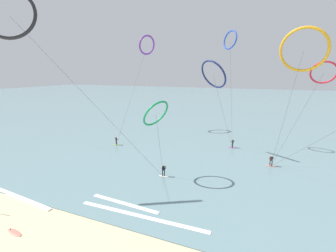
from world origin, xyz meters
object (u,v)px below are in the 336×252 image
kite_violet (147,45)px  surfer_magenta (233,144)px  surfer_coral (271,161)px  kite_navy (213,74)px  kite_amber (304,50)px  kite_cobalt (230,40)px  surfboard_spare (15,232)px  surfer_lime (116,141)px  kite_crimson (324,73)px  kite_emerald (156,114)px  kite_charcoal (9,14)px  surfer_ivory (164,171)px

kite_violet → surfer_magenta: bearing=93.7°
surfer_coral → kite_navy: kite_navy is taller
surfer_magenta → kite_amber: 20.45m
kite_cobalt → kite_amber: bearing=-7.7°
surfer_coral → kite_navy: size_ratio=0.11×
kite_cobalt → surfboard_spare: bearing=-69.8°
surfer_lime → kite_crimson: (33.19, 3.29, 12.96)m
kite_emerald → kite_navy: bearing=179.5°
kite_navy → kite_cobalt: bearing=-71.4°
kite_cobalt → kite_charcoal: kite_charcoal is taller
kite_emerald → surfer_magenta: bearing=173.8°
surfer_lime → surfboard_spare: size_ratio=0.87×
surfer_magenta → kite_navy: bearing=107.1°
surfer_magenta → surfer_coral: 9.39m
surfer_ivory → kite_crimson: kite_crimson is taller
kite_navy → surfboard_spare: kite_navy is taller
surfer_magenta → kite_emerald: (-7.86, -16.61, 7.90)m
surfer_lime → kite_crimson: kite_crimson is taller
kite_crimson → kite_charcoal: size_ratio=0.69×
kite_navy → kite_crimson: bearing=-144.4°
surfer_magenta → kite_charcoal: kite_charcoal is taller
surfer_magenta → surfer_coral: (6.48, -6.80, 0.00)m
surfer_coral → kite_navy: (-9.81, 2.91, 12.68)m
kite_emerald → surfer_ivory: bearing=135.7°
kite_crimson → surfboard_spare: size_ratio=7.91×
kite_violet → kite_cobalt: bearing=96.4°
surfboard_spare → kite_charcoal: bearing=132.4°
surfboard_spare → kite_navy: bearing=67.6°
surfer_magenta → surfboard_spare: surfer_magenta is taller
kite_violet → kite_charcoal: size_ratio=1.00×
kite_crimson → kite_violet: size_ratio=0.69×
kite_cobalt → surfer_coral: bearing=-4.5°
kite_crimson → surfboard_spare: kite_crimson is taller
surfer_ivory → kite_navy: bearing=-114.3°
surfboard_spare → surfer_coral: bearing=49.4°
surfer_ivory → kite_navy: size_ratio=0.11×
surfer_coral → kite_emerald: 19.09m
kite_violet → kite_amber: bearing=83.2°
kite_crimson → surfer_coral: bearing=32.5°
surfer_magenta → kite_emerald: 20.00m
kite_crimson → kite_amber: (-3.62, -6.61, 2.62)m
kite_navy → kite_emerald: (-4.52, -12.73, -4.78)m
kite_cobalt → kite_crimson: bearing=20.7°
surfer_lime → surfboard_spare: (6.34, -24.69, -0.78)m
surfer_magenta → surfer_ivory: same height
kite_emerald → kite_crimson: bearing=142.3°
surfer_lime → surfer_ivory: size_ratio=1.00×
surfboard_spare → surfer_ivory: bearing=63.4°
kite_navy → surfboard_spare: size_ratio=8.12×
kite_violet → kite_navy: bearing=81.1°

